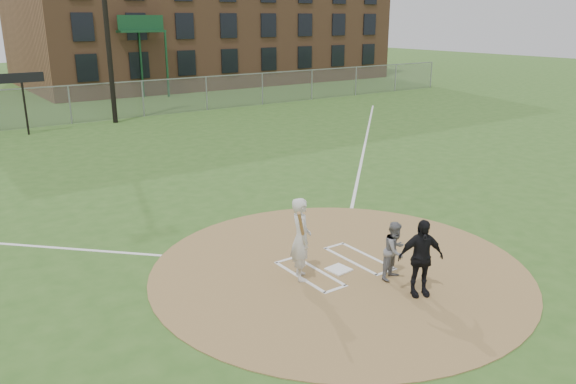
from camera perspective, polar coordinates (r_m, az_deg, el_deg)
ground at (r=12.75m, az=5.21°, el=-7.79°), size 140.00×140.00×0.00m
dirt_circle at (r=12.75m, az=5.21°, el=-7.75°), size 8.40×8.40×0.02m
home_plate at (r=12.65m, az=5.16°, el=-7.84°), size 0.50×0.50×0.03m
foul_line_first at (r=24.86m, az=7.78°, el=4.63°), size 17.04×17.04×0.01m
catcher at (r=12.20m, az=10.82°, el=-5.85°), size 0.73×0.63×1.28m
umpire at (r=11.54m, az=13.32°, el=-6.52°), size 1.02×0.76×1.61m
batters_boxes at (r=12.84m, az=4.78°, el=-7.46°), size 2.08×1.88×0.01m
batter_at_plate at (r=11.89m, az=1.33°, el=-4.76°), size 0.87×1.03×1.81m
outfield_fence at (r=31.97m, az=-21.27°, el=8.28°), size 56.08×0.08×2.03m
scoreboard_sign at (r=29.55m, az=-25.41°, el=9.84°), size 2.00×0.10×2.93m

